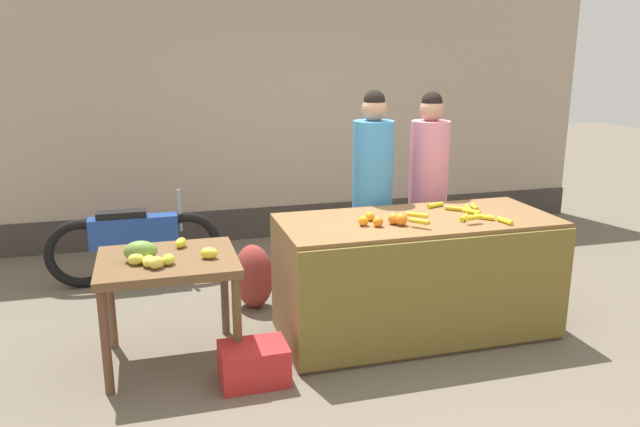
{
  "coord_description": "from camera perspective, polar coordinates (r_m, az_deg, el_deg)",
  "views": [
    {
      "loc": [
        -1.55,
        -4.12,
        2.12
      ],
      "look_at": [
        -0.35,
        0.15,
        0.96
      ],
      "focal_mm": 34.78,
      "sensor_mm": 36.0,
      "label": 1
    }
  ],
  "objects": [
    {
      "name": "ground_plane",
      "position": [
        4.88,
        4.52,
        -11.13
      ],
      "size": [
        24.0,
        24.0,
        0.0
      ],
      "primitive_type": "plane",
      "color": "#665B4C"
    },
    {
      "name": "market_wall_back",
      "position": [
        7.22,
        -3.29,
        9.62
      ],
      "size": [
        7.53,
        0.23,
        3.04
      ],
      "color": "tan",
      "rests_on": "ground"
    },
    {
      "name": "fruit_stall_counter",
      "position": [
        4.82,
        8.83,
        -5.71
      ],
      "size": [
        2.08,
        0.91,
        0.91
      ],
      "color": "brown",
      "rests_on": "ground"
    },
    {
      "name": "side_table_wooden",
      "position": [
        4.37,
        -13.8,
        -5.26
      ],
      "size": [
        0.93,
        0.78,
        0.77
      ],
      "color": "brown",
      "rests_on": "ground"
    },
    {
      "name": "banana_bunch_pile",
      "position": [
        4.8,
        12.76,
        0.02
      ],
      "size": [
        0.74,
        0.69,
        0.07
      ],
      "color": "yellow",
      "rests_on": "fruit_stall_counter"
    },
    {
      "name": "orange_pile",
      "position": [
        4.48,
        6.05,
        -0.54
      ],
      "size": [
        0.35,
        0.26,
        0.09
      ],
      "color": "orange",
      "rests_on": "fruit_stall_counter"
    },
    {
      "name": "mango_papaya_pile",
      "position": [
        4.26,
        -15.1,
        -3.61
      ],
      "size": [
        0.63,
        0.55,
        0.14
      ],
      "color": "#D7DD4A",
      "rests_on": "side_table_wooden"
    },
    {
      "name": "vendor_woman_blue_shirt",
      "position": [
        5.28,
        4.83,
        1.46
      ],
      "size": [
        0.34,
        0.34,
        1.82
      ],
      "color": "#33333D",
      "rests_on": "ground"
    },
    {
      "name": "vendor_woman_pink_shirt",
      "position": [
        5.57,
        9.89,
        1.85
      ],
      "size": [
        0.34,
        0.34,
        1.8
      ],
      "color": "#33333D",
      "rests_on": "ground"
    },
    {
      "name": "parked_motorcycle",
      "position": [
        6.04,
        -16.7,
        -2.51
      ],
      "size": [
        1.6,
        0.18,
        0.88
      ],
      "color": "black",
      "rests_on": "ground"
    },
    {
      "name": "produce_crate",
      "position": [
        4.22,
        -6.11,
        -13.56
      ],
      "size": [
        0.45,
        0.33,
        0.26
      ],
      "primitive_type": "cube",
      "rotation": [
        0.0,
        0.0,
        0.02
      ],
      "color": "red",
      "rests_on": "ground"
    },
    {
      "name": "produce_sack",
      "position": [
        5.31,
        -6.13,
        -5.76
      ],
      "size": [
        0.46,
        0.47,
        0.55
      ],
      "primitive_type": "ellipsoid",
      "rotation": [
        0.0,
        0.0,
        2.24
      ],
      "color": "maroon",
      "rests_on": "ground"
    }
  ]
}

